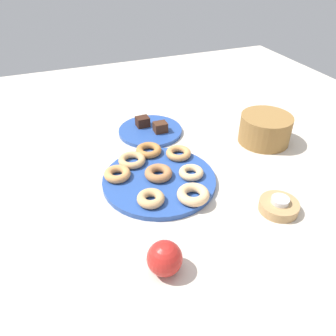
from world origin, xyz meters
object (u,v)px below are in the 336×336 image
at_px(donut_3, 151,198).
at_px(tealight, 280,200).
at_px(cake_plate, 150,131).
at_px(donut_0, 193,194).
at_px(basket, 265,129).
at_px(donut_4, 178,153).
at_px(donut_7, 149,150).
at_px(donut_6, 191,172).
at_px(brownie_far, 160,127).
at_px(apple, 165,258).
at_px(donut_plate, 159,180).
at_px(brownie_near, 143,122).
at_px(candle_holder, 279,206).
at_px(donut_2, 117,174).
at_px(donut_1, 159,173).
at_px(donut_5, 132,160).

relative_size(donut_3, tealight, 1.60).
bearing_deg(cake_plate, donut_3, -18.84).
height_order(donut_0, basket, basket).
height_order(donut_4, donut_7, same).
xyz_separation_m(donut_6, brownie_far, (-0.31, 0.01, 0.01)).
height_order(donut_0, donut_4, donut_0).
height_order(donut_3, donut_4, donut_3).
bearing_deg(apple, donut_7, 165.51).
height_order(donut_plate, donut_6, donut_6).
bearing_deg(brownie_far, cake_plate, -135.00).
bearing_deg(donut_0, brownie_near, 179.74).
bearing_deg(apple, cake_plate, 163.85).
height_order(donut_plate, donut_3, donut_3).
distance_m(brownie_far, candle_holder, 0.55).
distance_m(donut_2, cake_plate, 0.33).
height_order(donut_plate, donut_4, donut_4).
xyz_separation_m(donut_7, cake_plate, (-0.17, 0.06, -0.02)).
xyz_separation_m(candle_holder, basket, (-0.34, 0.18, 0.04)).
xyz_separation_m(donut_6, donut_7, (-0.17, -0.08, 0.00)).
height_order(donut_plate, donut_2, donut_2).
relative_size(cake_plate, brownie_near, 4.98).
relative_size(donut_2, cake_plate, 0.34).
xyz_separation_m(donut_0, donut_2, (-0.18, -0.18, -0.00)).
distance_m(donut_plate, donut_7, 0.15).
bearing_deg(donut_0, cake_plate, 177.29).
bearing_deg(donut_4, candle_holder, 26.03).
relative_size(donut_2, tealight, 1.67).
height_order(donut_1, donut_3, same).
bearing_deg(tealight, brownie_near, -160.54).
bearing_deg(donut_4, cake_plate, -173.10).
bearing_deg(donut_plate, donut_3, -32.18).
bearing_deg(donut_4, apple, -26.99).
distance_m(donut_4, donut_7, 0.11).
height_order(donut_3, donut_5, donut_3).
height_order(donut_0, donut_6, donut_0).
bearing_deg(cake_plate, donut_7, -20.73).
distance_m(donut_1, candle_holder, 0.37).
relative_size(donut_6, brownie_far, 1.56).
height_order(cake_plate, tealight, tealight).
relative_size(donut_0, cake_plate, 0.38).
bearing_deg(cake_plate, basket, 59.47).
relative_size(donut_plate, tealight, 7.15).
bearing_deg(donut_plate, donut_6, 75.47).
height_order(donut_1, brownie_far, brownie_far).
bearing_deg(donut_5, tealight, 42.47).
distance_m(donut_5, brownie_near, 0.27).
bearing_deg(tealight, brownie_far, -163.04).
bearing_deg(brownie_near, donut_plate, -9.66).
xyz_separation_m(donut_2, tealight, (0.30, 0.39, 0.01)).
xyz_separation_m(donut_plate, donut_2, (-0.05, -0.12, 0.02)).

